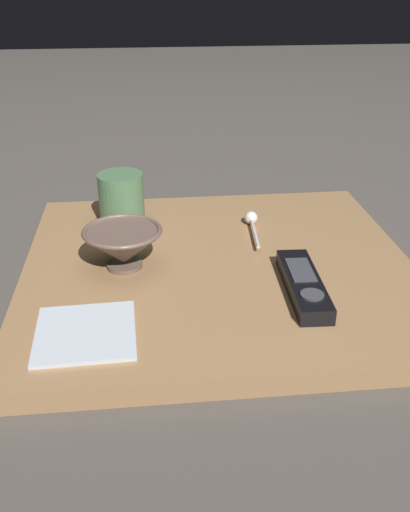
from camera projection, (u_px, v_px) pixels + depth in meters
The scene contains 7 objects.
ground_plane at pixel (218, 279), 1.00m from camera, with size 6.00×6.00×0.00m, color #47423D.
table at pixel (219, 271), 0.99m from camera, with size 0.67×0.62×0.03m.
cereal_bowl at pixel (123, 247), 0.95m from camera, with size 0.13×0.13×0.07m.
coffee_mug at pixel (121, 199), 1.10m from camera, with size 0.09×0.12×0.10m.
teaspoon at pixel (252, 221), 1.11m from camera, with size 0.03×0.14×0.03m.
tv_remote_near at pixel (303, 285), 0.89m from camera, with size 0.06×0.20×0.03m.
folded_napkin at pixel (85, 333), 0.79m from camera, with size 0.14×0.14×0.01m.
Camera 1 is at (-0.12, -0.86, 0.50)m, focal length 40.05 mm.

